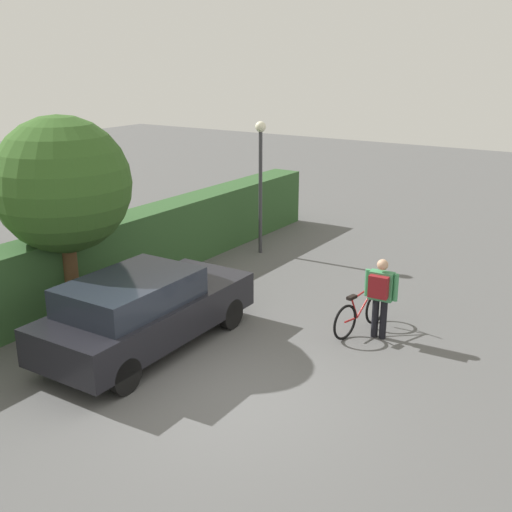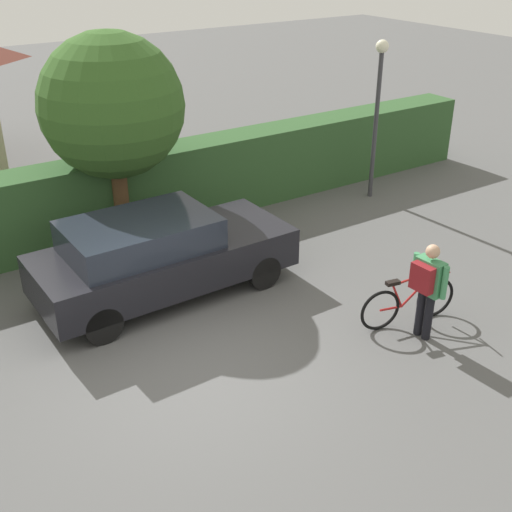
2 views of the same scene
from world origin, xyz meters
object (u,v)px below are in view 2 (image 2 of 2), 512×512
Objects in this scene: street_lamp at (378,96)px; tree_kerbside at (112,106)px; bicycle at (408,302)px; parked_car_near at (159,254)px; person_rider at (427,283)px.

tree_kerbside reaches higher than street_lamp.
street_lamp reaches higher than bicycle.
tree_kerbside is (-5.80, 0.80, 0.40)m from street_lamp.
person_rider reaches higher than parked_car_near.
tree_kerbside is (-2.46, 5.61, 1.80)m from person_rider.
bicycle is at bearing -45.92° from parked_car_near.
parked_car_near reaches higher than bicycle.
tree_kerbside is (0.30, 2.25, 1.96)m from parked_car_near.
street_lamp is at bearing 13.42° from parked_car_near.
parked_car_near is 6.46m from street_lamp.
person_rider is at bearing -124.78° from street_lamp.
street_lamp is (3.24, 4.41, 1.95)m from bicycle.
person_rider is at bearing -104.78° from bicycle.
bicycle is 5.81m from street_lamp.
tree_kerbside is at bearing 82.46° from parked_car_near.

